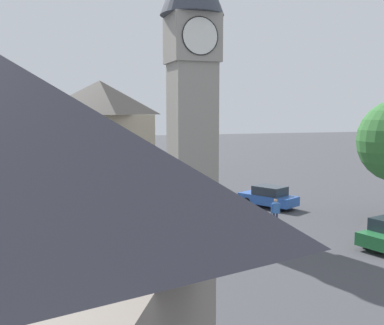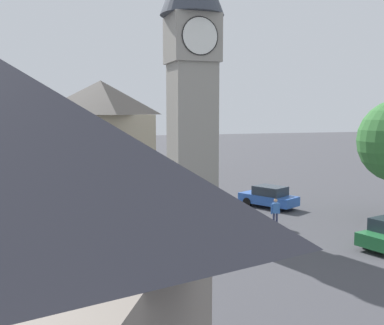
% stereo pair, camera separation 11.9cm
% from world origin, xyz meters
% --- Properties ---
extents(ground_plane, '(200.00, 200.00, 0.00)m').
position_xyz_m(ground_plane, '(0.00, 0.00, 0.00)').
color(ground_plane, '#424247').
extents(clock_tower, '(3.85, 3.85, 17.64)m').
position_xyz_m(clock_tower, '(0.00, 0.00, 10.26)').
color(clock_tower, gray).
rests_on(clock_tower, ground).
extents(car_blue_kerb, '(2.65, 4.42, 1.53)m').
position_xyz_m(car_blue_kerb, '(-8.09, -6.48, 0.76)').
color(car_blue_kerb, '#2D5BB7').
rests_on(car_blue_kerb, ground).
extents(car_silver_kerb, '(4.45, 2.94, 1.53)m').
position_xyz_m(car_silver_kerb, '(-9.34, 0.61, 0.76)').
color(car_silver_kerb, '#236B38').
rests_on(car_silver_kerb, ground).
extents(car_white_side, '(3.40, 4.44, 1.53)m').
position_xyz_m(car_white_side, '(6.27, 1.69, 0.76)').
color(car_white_side, '#2D5BB7').
rests_on(car_white_side, ground).
extents(pedestrian, '(0.55, 0.29, 1.69)m').
position_xyz_m(pedestrian, '(4.03, -3.32, 1.01)').
color(pedestrian, '#2D3351').
rests_on(pedestrian, ground).
extents(building_shop_left, '(10.60, 9.32, 9.94)m').
position_xyz_m(building_shop_left, '(-2.64, 21.97, 5.08)').
color(building_shop_left, tan).
rests_on(building_shop_left, ground).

